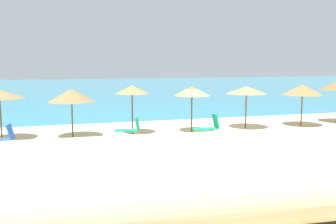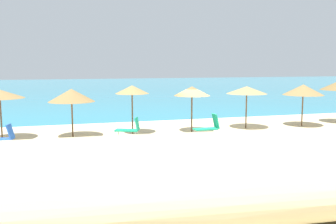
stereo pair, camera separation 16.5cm
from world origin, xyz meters
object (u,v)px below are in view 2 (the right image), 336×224
object	(u,v)px
beach_umbrella_5	(247,90)
beach_umbrella_6	(303,90)
beach_umbrella_2	(72,95)
beach_umbrella_1	(0,94)
lounge_chair_2	(2,137)
beach_umbrella_4	(192,91)
beach_umbrella_3	(132,90)
lounge_chair_1	(130,128)
lounge_chair_0	(209,126)

from	to	relation	value
beach_umbrella_5	beach_umbrella_6	world-z (taller)	beach_umbrella_6
beach_umbrella_6	beach_umbrella_2	bearing A→B (deg)	179.03
beach_umbrella_1	beach_umbrella_6	world-z (taller)	beach_umbrella_6
lounge_chair_2	beach_umbrella_1	bearing A→B (deg)	20.82
beach_umbrella_4	beach_umbrella_3	bearing A→B (deg)	173.40
beach_umbrella_2	lounge_chair_1	world-z (taller)	beach_umbrella_2
beach_umbrella_6	lounge_chair_1	world-z (taller)	beach_umbrella_6
beach_umbrella_4	lounge_chair_0	world-z (taller)	beach_umbrella_4
beach_umbrella_3	beach_umbrella_4	distance (m)	3.46
beach_umbrella_3	lounge_chair_2	bearing A→B (deg)	-169.23
beach_umbrella_2	beach_umbrella_5	distance (m)	10.38
lounge_chair_1	lounge_chair_2	xyz separation A→B (m)	(-6.35, -0.31, -0.07)
beach_umbrella_1	lounge_chair_1	size ratio (longest dim) A/B	1.83
beach_umbrella_1	lounge_chair_0	distance (m)	11.31
beach_umbrella_4	beach_umbrella_6	bearing A→B (deg)	0.06
beach_umbrella_3	lounge_chair_1	size ratio (longest dim) A/B	1.91
beach_umbrella_1	lounge_chair_0	bearing A→B (deg)	-7.83
lounge_chair_1	beach_umbrella_3	bearing A→B (deg)	4.06
beach_umbrella_5	lounge_chair_0	bearing A→B (deg)	-158.48
beach_umbrella_1	beach_umbrella_4	xyz separation A→B (m)	(10.32, -0.59, -0.02)
beach_umbrella_1	beach_umbrella_6	xyz separation A→B (m)	(17.82, -0.59, -0.08)
beach_umbrella_1	lounge_chair_1	bearing A→B (deg)	-9.95
beach_umbrella_2	beach_umbrella_5	bearing A→B (deg)	-0.10
beach_umbrella_2	lounge_chair_0	distance (m)	7.76
lounge_chair_0	beach_umbrella_5	bearing A→B (deg)	-70.58
lounge_chair_2	beach_umbrella_4	bearing A→B (deg)	-73.11
beach_umbrella_1	lounge_chair_2	world-z (taller)	beach_umbrella_1
beach_umbrella_6	lounge_chair_0	distance (m)	7.10
lounge_chair_1	beach_umbrella_5	bearing A→B (deg)	-61.59
beach_umbrella_4	beach_umbrella_1	bearing A→B (deg)	176.71
beach_umbrella_1	beach_umbrella_5	world-z (taller)	beach_umbrella_1
beach_umbrella_1	beach_umbrella_3	bearing A→B (deg)	-1.64
lounge_chair_0	lounge_chair_2	xyz separation A→B (m)	(-10.80, 0.05, -0.03)
beach_umbrella_1	beach_umbrella_3	distance (m)	6.89
beach_umbrella_3	beach_umbrella_4	size ratio (longest dim) A/B	1.03
beach_umbrella_4	beach_umbrella_2	bearing A→B (deg)	177.88
beach_umbrella_5	beach_umbrella_2	bearing A→B (deg)	179.90
beach_umbrella_2	beach_umbrella_4	xyz separation A→B (m)	(6.74, -0.25, 0.10)
beach_umbrella_2	lounge_chair_2	distance (m)	4.00
beach_umbrella_5	lounge_chair_2	size ratio (longest dim) A/B	1.80
beach_umbrella_5	lounge_chair_2	bearing A→B (deg)	-175.42
beach_umbrella_2	lounge_chair_1	distance (m)	3.59
lounge_chair_2	lounge_chair_0	bearing A→B (deg)	-78.32
beach_umbrella_5	lounge_chair_2	world-z (taller)	beach_umbrella_5
beach_umbrella_4	lounge_chair_2	bearing A→B (deg)	-175.08
beach_umbrella_2	beach_umbrella_5	world-z (taller)	beach_umbrella_2
beach_umbrella_5	lounge_chair_1	xyz separation A→B (m)	(-7.39, -0.79, -1.88)
lounge_chair_0	lounge_chair_1	bearing A→B (deg)	83.24
beach_umbrella_4	beach_umbrella_6	world-z (taller)	beach_umbrella_4
lounge_chair_2	beach_umbrella_6	bearing A→B (deg)	-75.18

